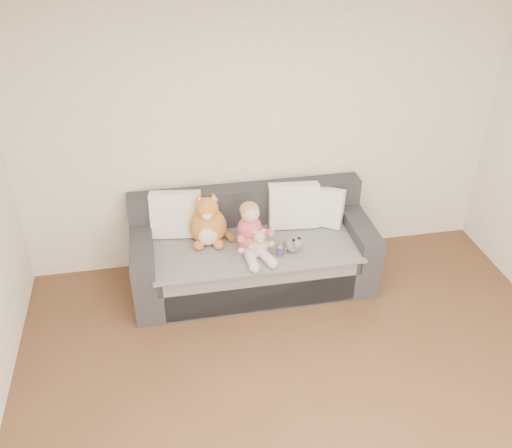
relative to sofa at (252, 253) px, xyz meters
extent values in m
plane|color=white|center=(0.18, -2.06, 2.29)|extent=(5.00, 5.00, 0.00)
plane|color=beige|center=(0.18, 0.44, 0.99)|extent=(4.50, 0.00, 4.50)
cube|color=#2D2D33|center=(0.00, -0.04, -0.16)|extent=(2.20, 0.90, 0.30)
cube|color=#2D2D33|center=(0.00, -0.07, 0.07)|extent=(1.90, 0.80, 0.15)
cube|color=#2D2D33|center=(0.00, 0.31, 0.34)|extent=(2.20, 0.20, 0.40)
cube|color=#2D2D33|center=(-1.00, -0.04, 0.14)|extent=(0.20, 0.90, 0.30)
cube|color=#2D2D33|center=(1.00, -0.04, 0.14)|extent=(0.20, 0.90, 0.30)
cube|color=gray|center=(0.00, -0.09, 0.15)|extent=(1.85, 0.88, 0.02)
cube|color=gray|center=(0.00, -0.48, -0.08)|extent=(1.70, 0.02, 0.41)
cube|color=silver|center=(-0.67, 0.21, 0.38)|extent=(0.49, 0.27, 0.44)
cube|color=silver|center=(0.43, 0.16, 0.38)|extent=(0.48, 0.25, 0.44)
cube|color=silver|center=(0.70, 0.15, 0.35)|extent=(0.44, 0.36, 0.38)
ellipsoid|color=#D54B68|center=(-0.05, -0.16, 0.25)|extent=(0.23, 0.19, 0.19)
ellipsoid|color=#D54B68|center=(-0.05, -0.15, 0.38)|extent=(0.22, 0.18, 0.24)
ellipsoid|color=#DBAA8C|center=(-0.05, -0.17, 0.54)|extent=(0.16, 0.16, 0.16)
ellipsoid|color=tan|center=(-0.05, -0.15, 0.57)|extent=(0.17, 0.17, 0.13)
cylinder|color=#D54B68|center=(-0.14, -0.25, 0.36)|extent=(0.09, 0.23, 0.15)
cylinder|color=#D54B68|center=(0.07, -0.21, 0.36)|extent=(0.16, 0.22, 0.15)
ellipsoid|color=#DBAA8C|center=(-0.16, -0.34, 0.28)|extent=(0.06, 0.06, 0.06)
ellipsoid|color=#DBAA8C|center=(0.12, -0.29, 0.28)|extent=(0.06, 0.06, 0.06)
cylinder|color=#E5B2C6|center=(-0.08, -0.37, 0.20)|extent=(0.10, 0.29, 0.10)
cylinder|color=#E5B2C6|center=(0.05, -0.34, 0.20)|extent=(0.17, 0.30, 0.10)
ellipsoid|color=#DBAA8C|center=(-0.07, -0.51, 0.20)|extent=(0.06, 0.09, 0.05)
ellipsoid|color=#DBAA8C|center=(0.09, -0.48, 0.20)|extent=(0.06, 0.09, 0.05)
ellipsoid|color=#AB7426|center=(-0.40, 0.05, 0.32)|extent=(0.34, 0.29, 0.35)
ellipsoid|color=beige|center=(-0.41, -0.07, 0.29)|extent=(0.18, 0.08, 0.20)
ellipsoid|color=#AB7426|center=(-0.40, 0.02, 0.52)|extent=(0.20, 0.20, 0.20)
ellipsoid|color=beige|center=(-0.41, -0.07, 0.49)|extent=(0.10, 0.06, 0.07)
cone|color=#AB7426|center=(-0.46, 0.06, 0.62)|extent=(0.09, 0.09, 0.07)
cone|color=pink|center=(-0.46, 0.05, 0.61)|extent=(0.05, 0.05, 0.04)
cone|color=#AB7426|center=(-0.33, 0.05, 0.62)|extent=(0.09, 0.09, 0.07)
cone|color=pink|center=(-0.33, 0.04, 0.61)|extent=(0.05, 0.05, 0.04)
ellipsoid|color=#AB7426|center=(-0.50, -0.08, 0.20)|extent=(0.10, 0.12, 0.08)
ellipsoid|color=#AB7426|center=(-0.32, -0.10, 0.20)|extent=(0.10, 0.12, 0.08)
cylinder|color=#AB7426|center=(-0.23, 0.07, 0.20)|extent=(0.15, 0.23, 0.08)
ellipsoid|color=tan|center=(0.02, -0.24, 0.24)|extent=(0.16, 0.14, 0.16)
ellipsoid|color=tan|center=(0.02, -0.25, 0.35)|extent=(0.12, 0.12, 0.12)
ellipsoid|color=tan|center=(-0.02, -0.25, 0.40)|extent=(0.04, 0.04, 0.04)
ellipsoid|color=tan|center=(0.06, -0.24, 0.40)|extent=(0.04, 0.04, 0.04)
ellipsoid|color=beige|center=(0.02, -0.30, 0.34)|extent=(0.04, 0.04, 0.04)
ellipsoid|color=tan|center=(-0.06, -0.27, 0.26)|extent=(0.06, 0.06, 0.06)
ellipsoid|color=tan|center=(0.09, -0.26, 0.26)|extent=(0.06, 0.06, 0.06)
ellipsoid|color=tan|center=(-0.02, -0.30, 0.19)|extent=(0.06, 0.06, 0.06)
ellipsoid|color=tan|center=(0.06, -0.29, 0.19)|extent=(0.06, 0.06, 0.06)
ellipsoid|color=white|center=(0.32, -0.24, 0.22)|extent=(0.14, 0.17, 0.12)
ellipsoid|color=white|center=(0.34, -0.32, 0.28)|extent=(0.08, 0.08, 0.08)
ellipsoid|color=black|center=(0.31, -0.32, 0.32)|extent=(0.03, 0.03, 0.03)
ellipsoid|color=black|center=(0.36, -0.30, 0.32)|extent=(0.03, 0.03, 0.03)
cylinder|color=#4C328A|center=(0.19, -0.31, 0.21)|extent=(0.08, 0.08, 0.09)
cone|color=green|center=(0.19, -0.31, 0.27)|extent=(0.07, 0.07, 0.04)
cylinder|color=green|center=(0.15, -0.30, 0.22)|extent=(0.02, 0.02, 0.06)
cylinder|color=green|center=(0.24, -0.31, 0.22)|extent=(0.02, 0.02, 0.06)
camera|label=1|loc=(-0.78, -4.29, 3.08)|focal=40.00mm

